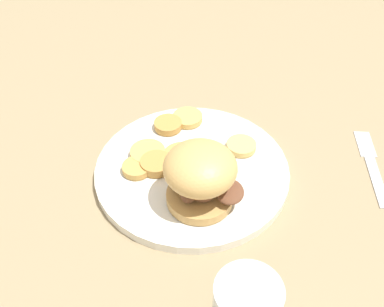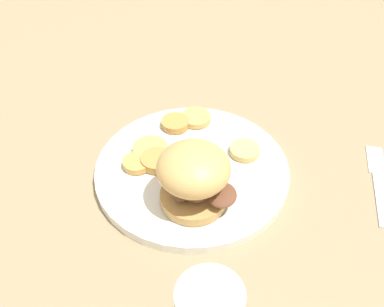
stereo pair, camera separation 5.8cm
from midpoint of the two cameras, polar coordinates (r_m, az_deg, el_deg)
name	(u,v)px [view 1 (the left image)]	position (r m, az deg, el deg)	size (l,w,h in m)	color
ground_plane	(192,174)	(0.65, -2.56, -2.72)	(4.00, 4.00, 0.00)	#937F5B
dinner_plate	(192,170)	(0.65, -2.59, -2.18)	(0.28, 0.28, 0.02)	white
sandwich	(200,176)	(0.56, -1.91, -2.96)	(0.09, 0.11, 0.09)	tan
potato_round_0	(148,152)	(0.66, -8.09, 0.10)	(0.05, 0.05, 0.01)	tan
potato_round_1	(156,164)	(0.64, -7.17, -1.43)	(0.05, 0.05, 0.01)	#BC8942
potato_round_2	(168,125)	(0.70, -5.45, 3.55)	(0.04, 0.04, 0.01)	#BC8942
potato_round_3	(182,157)	(0.65, -3.87, -0.52)	(0.05, 0.05, 0.01)	tan
potato_round_4	(137,168)	(0.64, -9.65, -1.94)	(0.04, 0.04, 0.01)	tan
potato_round_5	(241,146)	(0.67, 3.80, 0.86)	(0.04, 0.04, 0.01)	#DBB766
potato_round_6	(188,118)	(0.72, -2.90, 4.46)	(0.05, 0.05, 0.01)	tan
fork	(372,165)	(0.70, 19.72, -1.48)	(0.16, 0.06, 0.00)	silver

